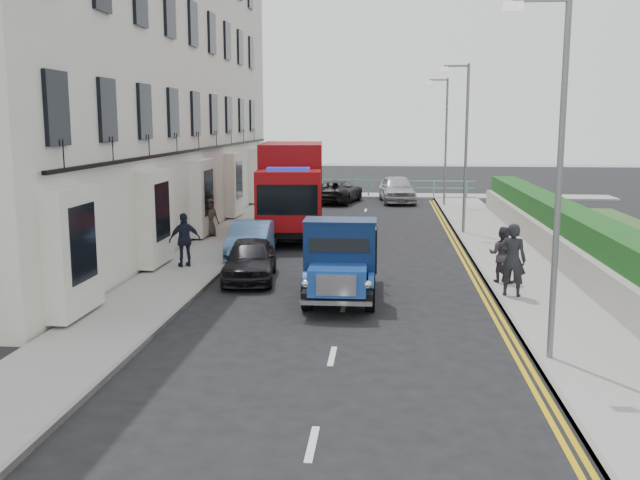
{
  "coord_description": "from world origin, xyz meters",
  "views": [
    {
      "loc": [
        1.02,
        -15.83,
        4.72
      ],
      "look_at": [
        -0.79,
        3.89,
        1.4
      ],
      "focal_mm": 40.0,
      "sensor_mm": 36.0,
      "label": 1
    }
  ],
  "objects": [
    {
      "name": "pedestrian_east_far",
      "position": [
        4.4,
        4.67,
        0.93
      ],
      "size": [
        0.95,
        0.86,
        1.62
      ],
      "primitive_type": "imported",
      "rotation": [
        0.0,
        0.0,
        2.77
      ],
      "color": "#3B3440",
      "rests_on": "pavement_east"
    },
    {
      "name": "pedestrian_west_near",
      "position": [
        -5.31,
        6.02,
        0.98
      ],
      "size": [
        1.08,
        0.87,
        1.72
      ],
      "primitive_type": "imported",
      "rotation": [
        0.0,
        0.0,
        3.67
      ],
      "color": "#1A1D2F",
      "rests_on": "pavement_west"
    },
    {
      "name": "pedestrian_west_far",
      "position": [
        -6.0,
        12.01,
        0.89
      ],
      "size": [
        0.89,
        0.85,
        1.53
      ],
      "primitive_type": "imported",
      "rotation": [
        0.0,
        0.0,
        0.7
      ],
      "color": "#383028",
      "rests_on": "pavement_west"
    },
    {
      "name": "ground",
      "position": [
        0.0,
        0.0,
        0.0
      ],
      "size": [
        120.0,
        120.0,
        0.0
      ],
      "primitive_type": "plane",
      "color": "black",
      "rests_on": "ground"
    },
    {
      "name": "pavement_west",
      "position": [
        -5.2,
        9.0,
        0.06
      ],
      "size": [
        2.4,
        38.0,
        0.12
      ],
      "primitive_type": "cube",
      "color": "gray",
      "rests_on": "ground"
    },
    {
      "name": "parked_car_rear",
      "position": [
        -2.91,
        13.09,
        0.67
      ],
      "size": [
        2.31,
        4.76,
        1.33
      ],
      "primitive_type": "imported",
      "rotation": [
        0.0,
        0.0,
        0.1
      ],
      "color": "#A3A3A8",
      "rests_on": "ground"
    },
    {
      "name": "lamp_far",
      "position": [
        4.18,
        24.0,
        4.0
      ],
      "size": [
        1.23,
        0.18,
        7.0
      ],
      "color": "slate",
      "rests_on": "ground"
    },
    {
      "name": "terrace_west",
      "position": [
        -9.47,
        13.0,
        7.17
      ],
      "size": [
        6.31,
        30.2,
        14.25
      ],
      "color": "silver",
      "rests_on": "ground"
    },
    {
      "name": "seafront_car_right",
      "position": [
        1.71,
        25.87,
        0.79
      ],
      "size": [
        2.31,
        4.81,
        1.58
      ],
      "primitive_type": "imported",
      "rotation": [
        0.0,
        0.0,
        0.1
      ],
      "color": "#ACACB1",
      "rests_on": "ground"
    },
    {
      "name": "seafront_car_left",
      "position": [
        -1.75,
        25.44,
        0.66
      ],
      "size": [
        3.05,
        5.07,
        1.32
      ],
      "primitive_type": "imported",
      "rotation": [
        0.0,
        0.0,
        2.95
      ],
      "color": "black",
      "rests_on": "ground"
    },
    {
      "name": "promenade",
      "position": [
        0.0,
        29.0,
        0.06
      ],
      "size": [
        30.0,
        2.5,
        0.12
      ],
      "primitive_type": "cube",
      "color": "gray",
      "rests_on": "ground"
    },
    {
      "name": "bedford_lorry",
      "position": [
        -0.11,
        2.31,
        1.01
      ],
      "size": [
        1.92,
        4.68,
        2.19
      ],
      "rotation": [
        0.0,
        0.0,
        0.01
      ],
      "color": "black",
      "rests_on": "ground"
    },
    {
      "name": "garden_east",
      "position": [
        7.21,
        9.0,
        0.9
      ],
      "size": [
        1.45,
        28.0,
        1.75
      ],
      "color": "#B2AD9E",
      "rests_on": "ground"
    },
    {
      "name": "lamp_mid",
      "position": [
        4.18,
        14.0,
        4.0
      ],
      "size": [
        1.23,
        0.18,
        7.0
      ],
      "color": "slate",
      "rests_on": "ground"
    },
    {
      "name": "parked_car_mid",
      "position": [
        -3.6,
        8.33,
        0.63
      ],
      "size": [
        1.46,
        3.86,
        1.26
      ],
      "primitive_type": "imported",
      "rotation": [
        0.0,
        0.0,
        0.03
      ],
      "color": "#5B87C3",
      "rests_on": "ground"
    },
    {
      "name": "sea_plane",
      "position": [
        0.0,
        60.0,
        0.0
      ],
      "size": [
        120.0,
        120.0,
        0.0
      ],
      "primitive_type": "plane",
      "color": "slate",
      "rests_on": "ground"
    },
    {
      "name": "pavement_east",
      "position": [
        5.3,
        9.0,
        0.06
      ],
      "size": [
        2.6,
        38.0,
        0.12
      ],
      "primitive_type": "cube",
      "color": "gray",
      "rests_on": "ground"
    },
    {
      "name": "parked_car_front",
      "position": [
        -2.98,
        4.78,
        0.63
      ],
      "size": [
        1.85,
        3.81,
        1.25
      ],
      "primitive_type": "imported",
      "rotation": [
        0.0,
        0.0,
        0.1
      ],
      "color": "black",
      "rests_on": "ground"
    },
    {
      "name": "lamp_near",
      "position": [
        4.18,
        -2.0,
        4.0
      ],
      "size": [
        1.23,
        0.18,
        7.0
      ],
      "color": "slate",
      "rests_on": "ground"
    },
    {
      "name": "pedestrian_east_near",
      "position": [
        4.4,
        3.02,
        1.09
      ],
      "size": [
        0.82,
        0.66,
        1.95
      ],
      "primitive_type": "imported",
      "rotation": [
        0.0,
        0.0,
        2.83
      ],
      "color": "black",
      "rests_on": "pavement_east"
    },
    {
      "name": "seafront_railing",
      "position": [
        0.0,
        28.2,
        0.58
      ],
      "size": [
        13.0,
        0.08,
        1.11
      ],
      "color": "#59B2A5",
      "rests_on": "ground"
    },
    {
      "name": "red_lorry",
      "position": [
        -2.84,
        13.35,
        2.02
      ],
      "size": [
        3.08,
        7.43,
        3.8
      ],
      "rotation": [
        0.0,
        0.0,
        0.09
      ],
      "color": "black",
      "rests_on": "ground"
    }
  ]
}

